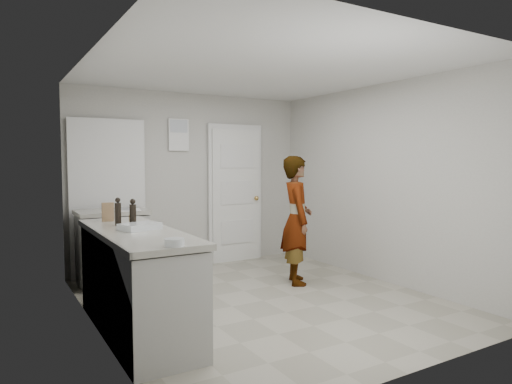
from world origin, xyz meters
TOP-DOWN VIEW (x-y plane):
  - ground at (0.00, 0.00)m, footprint 4.00×4.00m
  - room_shell at (-0.17, 1.95)m, footprint 4.00×4.00m
  - main_counter at (-1.45, -0.20)m, footprint 0.64×1.96m
  - side_counter at (-1.25, 1.55)m, footprint 0.84×0.61m
  - person at (0.75, 0.42)m, footprint 0.59×0.69m
  - cake_mix_box at (-1.53, 0.51)m, footprint 0.12×0.06m
  - spice_jar at (-1.37, 0.21)m, footprint 0.06×0.06m
  - oil_cruet_a at (-1.38, 0.15)m, footprint 0.06×0.06m
  - oil_cruet_b at (-1.51, 0.16)m, footprint 0.06×0.06m
  - baking_dish at (-1.41, -0.20)m, footprint 0.38×0.31m
  - egg_bowl at (-1.43, -1.10)m, footprint 0.14×0.14m
  - papers at (-1.06, 1.41)m, footprint 0.29×0.34m

SIDE VIEW (x-z plane):
  - ground at x=0.00m, z-range 0.00..0.00m
  - main_counter at x=-1.45m, z-range -0.04..0.89m
  - side_counter at x=-1.25m, z-range -0.03..0.89m
  - person at x=0.75m, z-range 0.00..1.59m
  - papers at x=-1.06m, z-range 0.93..0.93m
  - baking_dish at x=-1.41m, z-range 0.92..0.98m
  - egg_bowl at x=-1.43m, z-range 0.93..0.98m
  - spice_jar at x=-1.37m, z-range 0.93..1.01m
  - cake_mix_box at x=-1.53m, z-range 0.93..1.11m
  - room_shell at x=-0.17m, z-range -0.98..3.02m
  - oil_cruet_a at x=-1.38m, z-range 0.92..1.17m
  - oil_cruet_b at x=-1.51m, z-range 0.92..1.18m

